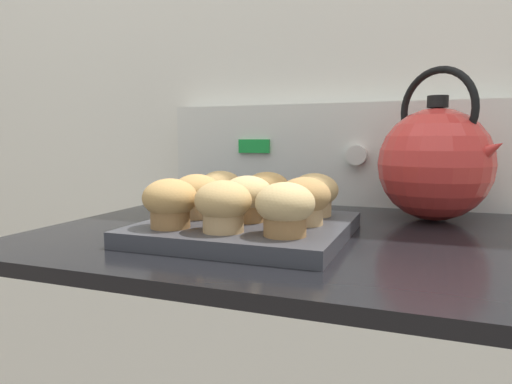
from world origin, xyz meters
The scene contains 13 objects.
wall_back centered at (0.00, 0.69, 1.20)m, with size 8.00×0.05×2.40m.
control_panel centered at (0.00, 0.64, 1.02)m, with size 0.72×0.07×0.22m.
muffin_pan centered at (-0.04, 0.25, 0.92)m, with size 0.28×0.28×0.02m.
muffin_r0_c0 centered at (-0.12, 0.17, 0.97)m, with size 0.07×0.07×0.07m.
muffin_r0_c1 centered at (-0.04, 0.17, 0.97)m, with size 0.07×0.07×0.07m.
muffin_r0_c2 centered at (0.04, 0.17, 0.97)m, with size 0.07×0.07×0.07m.
muffin_r1_c0 centered at (-0.12, 0.25, 0.97)m, with size 0.07×0.07×0.07m.
muffin_r1_c1 centered at (-0.04, 0.25, 0.97)m, with size 0.07×0.07×0.07m.
muffin_r1_c2 centered at (0.05, 0.26, 0.97)m, with size 0.07×0.07×0.07m.
muffin_r2_c0 centered at (-0.12, 0.33, 0.97)m, with size 0.07×0.07×0.07m.
muffin_r2_c1 centered at (-0.04, 0.34, 0.97)m, with size 0.07×0.07×0.07m.
muffin_r2_c2 centered at (0.04, 0.33, 0.97)m, with size 0.07×0.07×0.07m.
tea_kettle centered at (0.22, 0.49, 1.01)m, with size 0.21×0.19×0.26m.
Camera 1 is at (0.20, -0.35, 1.05)m, focal length 32.00 mm.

